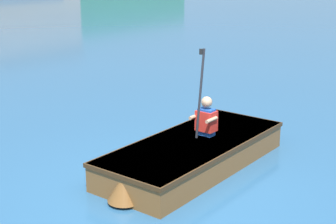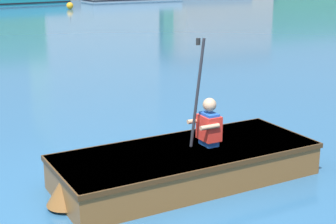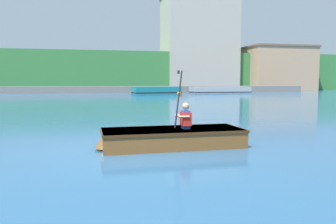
% 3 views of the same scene
% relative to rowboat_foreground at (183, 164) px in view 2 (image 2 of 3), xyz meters
% --- Properties ---
extents(ground_plane, '(300.00, 300.00, 0.00)m').
position_rel_rowboat_foreground_xyz_m(ground_plane, '(-0.95, -0.27, -0.24)').
color(ground_plane, '#28567F').
extents(rowboat_foreground, '(3.42, 1.39, 0.42)m').
position_rel_rowboat_foreground_xyz_m(rowboat_foreground, '(0.00, 0.00, 0.00)').
color(rowboat_foreground, brown).
rests_on(rowboat_foreground, ground).
extents(person_paddler, '(0.39, 0.36, 1.35)m').
position_rel_rowboat_foreground_xyz_m(person_paddler, '(0.36, 0.01, 0.46)').
color(person_paddler, '#1E4CA5').
rests_on(person_paddler, rowboat_foreground).
extents(channel_buoy, '(0.44, 0.44, 0.72)m').
position_rel_rowboat_foreground_xyz_m(channel_buoy, '(7.04, 27.78, -0.01)').
color(channel_buoy, orange).
rests_on(channel_buoy, ground).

